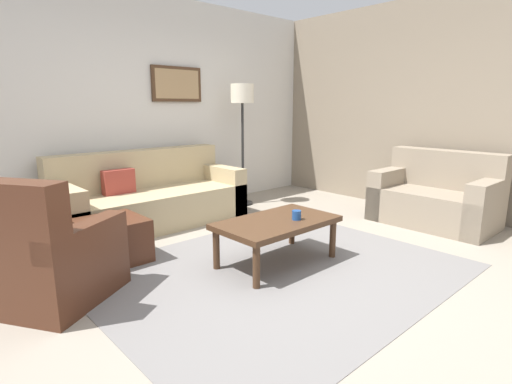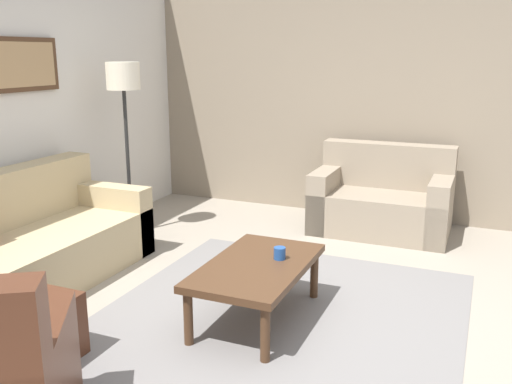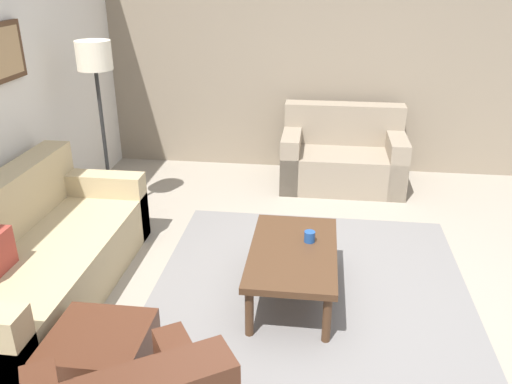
{
  "view_description": "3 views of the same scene",
  "coord_description": "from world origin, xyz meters",
  "px_view_note": "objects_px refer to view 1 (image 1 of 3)",
  "views": [
    {
      "loc": [
        -2.34,
        -2.27,
        1.41
      ],
      "look_at": [
        -0.03,
        0.25,
        0.67
      ],
      "focal_mm": 27.97,
      "sensor_mm": 36.0,
      "label": 1
    },
    {
      "loc": [
        -3.12,
        -1.23,
        1.79
      ],
      "look_at": [
        0.18,
        0.17,
        0.89
      ],
      "focal_mm": 38.94,
      "sensor_mm": 36.0,
      "label": 2
    },
    {
      "loc": [
        -3.25,
        -0.01,
        2.34
      ],
      "look_at": [
        0.1,
        0.41,
        0.87
      ],
      "focal_mm": 36.79,
      "sensor_mm": 36.0,
      "label": 3
    }
  ],
  "objects_px": {
    "cup": "(297,215)",
    "couch_main": "(149,199)",
    "coffee_table": "(277,225)",
    "armchair_leather": "(42,263)",
    "couch_loveseat": "(437,199)",
    "ottoman": "(112,240)",
    "framed_artwork": "(177,84)",
    "lamp_standing": "(242,106)"
  },
  "relations": [
    {
      "from": "couch_main",
      "to": "coffee_table",
      "type": "xyz_separation_m",
      "value": [
        0.24,
        -1.95,
        0.06
      ]
    },
    {
      "from": "coffee_table",
      "to": "cup",
      "type": "distance_m",
      "value": 0.2
    },
    {
      "from": "cup",
      "to": "ottoman",
      "type": "bearing_deg",
      "value": 136.21
    },
    {
      "from": "coffee_table",
      "to": "framed_artwork",
      "type": "bearing_deg",
      "value": 78.53
    },
    {
      "from": "cup",
      "to": "couch_main",
      "type": "bearing_deg",
      "value": 100.24
    },
    {
      "from": "couch_main",
      "to": "armchair_leather",
      "type": "bearing_deg",
      "value": -139.03
    },
    {
      "from": "couch_main",
      "to": "armchair_leather",
      "type": "height_order",
      "value": "armchair_leather"
    },
    {
      "from": "couch_loveseat",
      "to": "coffee_table",
      "type": "bearing_deg",
      "value": 169.88
    },
    {
      "from": "armchair_leather",
      "to": "cup",
      "type": "height_order",
      "value": "armchair_leather"
    },
    {
      "from": "lamp_standing",
      "to": "framed_artwork",
      "type": "xyz_separation_m",
      "value": [
        -0.75,
        0.46,
        0.29
      ]
    },
    {
      "from": "couch_main",
      "to": "coffee_table",
      "type": "relative_size",
      "value": 2.0
    },
    {
      "from": "coffee_table",
      "to": "framed_artwork",
      "type": "relative_size",
      "value": 1.48
    },
    {
      "from": "armchair_leather",
      "to": "lamp_standing",
      "type": "distance_m",
      "value": 3.47
    },
    {
      "from": "armchair_leather",
      "to": "coffee_table",
      "type": "xyz_separation_m",
      "value": [
        1.78,
        -0.61,
        0.05
      ]
    },
    {
      "from": "coffee_table",
      "to": "couch_main",
      "type": "bearing_deg",
      "value": 96.98
    },
    {
      "from": "armchair_leather",
      "to": "lamp_standing",
      "type": "bearing_deg",
      "value": 23.27
    },
    {
      "from": "couch_main",
      "to": "cup",
      "type": "height_order",
      "value": "couch_main"
    },
    {
      "from": "couch_main",
      "to": "couch_loveseat",
      "type": "distance_m",
      "value": 3.51
    },
    {
      "from": "armchair_leather",
      "to": "cup",
      "type": "distance_m",
      "value": 2.06
    },
    {
      "from": "ottoman",
      "to": "cup",
      "type": "height_order",
      "value": "cup"
    },
    {
      "from": "couch_main",
      "to": "coffee_table",
      "type": "height_order",
      "value": "couch_main"
    },
    {
      "from": "couch_main",
      "to": "couch_loveseat",
      "type": "relative_size",
      "value": 1.63
    },
    {
      "from": "couch_loveseat",
      "to": "cup",
      "type": "xyz_separation_m",
      "value": [
        -2.22,
        0.31,
        0.15
      ]
    },
    {
      "from": "couch_main",
      "to": "ottoman",
      "type": "bearing_deg",
      "value": -133.35
    },
    {
      "from": "couch_main",
      "to": "cup",
      "type": "bearing_deg",
      "value": -79.76
    },
    {
      "from": "armchair_leather",
      "to": "coffee_table",
      "type": "distance_m",
      "value": 1.89
    },
    {
      "from": "ottoman",
      "to": "lamp_standing",
      "type": "height_order",
      "value": "lamp_standing"
    },
    {
      "from": "framed_artwork",
      "to": "armchair_leather",
      "type": "bearing_deg",
      "value": -142.16
    },
    {
      "from": "ottoman",
      "to": "coffee_table",
      "type": "xyz_separation_m",
      "value": [
        1.09,
        -1.06,
        0.16
      ]
    },
    {
      "from": "couch_loveseat",
      "to": "framed_artwork",
      "type": "height_order",
      "value": "framed_artwork"
    },
    {
      "from": "cup",
      "to": "framed_artwork",
      "type": "bearing_deg",
      "value": 82.06
    },
    {
      "from": "armchair_leather",
      "to": "lamp_standing",
      "type": "xyz_separation_m",
      "value": [
        3.02,
        1.3,
        1.1
      ]
    },
    {
      "from": "couch_loveseat",
      "to": "coffee_table",
      "type": "height_order",
      "value": "couch_loveseat"
    },
    {
      "from": "armchair_leather",
      "to": "ottoman",
      "type": "height_order",
      "value": "armchair_leather"
    },
    {
      "from": "coffee_table",
      "to": "cup",
      "type": "xyz_separation_m",
      "value": [
        0.13,
        -0.11,
        0.09
      ]
    },
    {
      "from": "lamp_standing",
      "to": "couch_loveseat",
      "type": "bearing_deg",
      "value": -64.42
    },
    {
      "from": "couch_main",
      "to": "framed_artwork",
      "type": "bearing_deg",
      "value": 30.14
    },
    {
      "from": "couch_loveseat",
      "to": "armchair_leather",
      "type": "bearing_deg",
      "value": 166.0
    },
    {
      "from": "couch_loveseat",
      "to": "cup",
      "type": "relative_size",
      "value": 15.99
    },
    {
      "from": "cup",
      "to": "framed_artwork",
      "type": "height_order",
      "value": "framed_artwork"
    },
    {
      "from": "armchair_leather",
      "to": "cup",
      "type": "relative_size",
      "value": 13.07
    },
    {
      "from": "armchair_leather",
      "to": "ottoman",
      "type": "distance_m",
      "value": 0.83
    }
  ]
}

